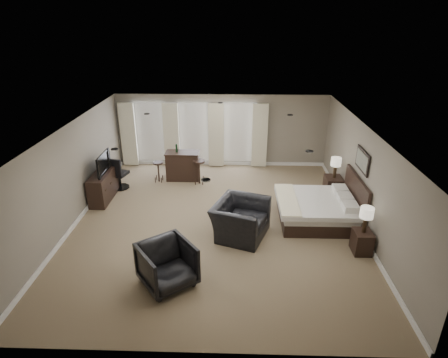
{
  "coord_description": "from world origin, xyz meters",
  "views": [
    {
      "loc": [
        0.49,
        -8.74,
        5.13
      ],
      "look_at": [
        0.2,
        0.4,
        1.1
      ],
      "focal_mm": 30.0,
      "sensor_mm": 36.0,
      "label": 1
    }
  ],
  "objects_px": {
    "armchair_far": "(167,263)",
    "bar_stool_right": "(199,172)",
    "lamp_near": "(366,220)",
    "lamp_far": "(335,168)",
    "desk_chair": "(119,173)",
    "nightstand_near": "(362,242)",
    "nightstand_far": "(333,187)",
    "bed": "(313,199)",
    "dresser": "(103,186)",
    "bar_counter": "(183,166)",
    "bar_stool_left": "(159,172)",
    "armchair_near": "(240,214)",
    "tv": "(101,171)"
  },
  "relations": [
    {
      "from": "bar_counter",
      "to": "bar_stool_left",
      "type": "relative_size",
      "value": 1.62
    },
    {
      "from": "lamp_far",
      "to": "bar_stool_right",
      "type": "distance_m",
      "value": 4.28
    },
    {
      "from": "nightstand_near",
      "to": "bed",
      "type": "bearing_deg",
      "value": 121.54
    },
    {
      "from": "desk_chair",
      "to": "nightstand_near",
      "type": "bearing_deg",
      "value": 168.09
    },
    {
      "from": "bar_counter",
      "to": "bar_stool_right",
      "type": "relative_size",
      "value": 1.39
    },
    {
      "from": "tv",
      "to": "armchair_far",
      "type": "distance_m",
      "value": 4.65
    },
    {
      "from": "bed",
      "to": "bar_stool_left",
      "type": "distance_m",
      "value": 5.24
    },
    {
      "from": "bed",
      "to": "desk_chair",
      "type": "xyz_separation_m",
      "value": [
        -5.77,
        1.88,
        -0.11
      ]
    },
    {
      "from": "nightstand_near",
      "to": "bar_stool_left",
      "type": "bearing_deg",
      "value": 144.79
    },
    {
      "from": "lamp_far",
      "to": "lamp_near",
      "type": "bearing_deg",
      "value": -90.0
    },
    {
      "from": "nightstand_far",
      "to": "bar_stool_right",
      "type": "bearing_deg",
      "value": 168.03
    },
    {
      "from": "nightstand_near",
      "to": "armchair_far",
      "type": "bearing_deg",
      "value": -163.56
    },
    {
      "from": "nightstand_far",
      "to": "lamp_near",
      "type": "height_order",
      "value": "lamp_near"
    },
    {
      "from": "bed",
      "to": "nightstand_near",
      "type": "height_order",
      "value": "bed"
    },
    {
      "from": "dresser",
      "to": "armchair_near",
      "type": "xyz_separation_m",
      "value": [
        4.09,
        -1.9,
        0.18
      ]
    },
    {
      "from": "lamp_far",
      "to": "armchair_far",
      "type": "bearing_deg",
      "value": -136.04
    },
    {
      "from": "dresser",
      "to": "bar_stool_right",
      "type": "height_order",
      "value": "dresser"
    },
    {
      "from": "nightstand_far",
      "to": "armchair_near",
      "type": "xyz_separation_m",
      "value": [
        -2.83,
        -2.24,
        0.28
      ]
    },
    {
      "from": "tv",
      "to": "desk_chair",
      "type": "xyz_separation_m",
      "value": [
        0.26,
        0.77,
        -0.38
      ]
    },
    {
      "from": "bed",
      "to": "nightstand_far",
      "type": "height_order",
      "value": "bed"
    },
    {
      "from": "nightstand_far",
      "to": "desk_chair",
      "type": "height_order",
      "value": "desk_chair"
    },
    {
      "from": "bed",
      "to": "bar_stool_right",
      "type": "relative_size",
      "value": 2.51
    },
    {
      "from": "dresser",
      "to": "bar_stool_right",
      "type": "bearing_deg",
      "value": 23.82
    },
    {
      "from": "desk_chair",
      "to": "nightstand_far",
      "type": "bearing_deg",
      "value": -169.03
    },
    {
      "from": "armchair_near",
      "to": "bar_stool_right",
      "type": "bearing_deg",
      "value": 43.34
    },
    {
      "from": "armchair_far",
      "to": "bar_counter",
      "type": "bearing_deg",
      "value": 57.32
    },
    {
      "from": "lamp_near",
      "to": "armchair_far",
      "type": "height_order",
      "value": "lamp_near"
    },
    {
      "from": "nightstand_near",
      "to": "bar_stool_left",
      "type": "distance_m",
      "value": 6.75
    },
    {
      "from": "armchair_near",
      "to": "bar_stool_right",
      "type": "distance_m",
      "value": 3.39
    },
    {
      "from": "armchair_far",
      "to": "bar_counter",
      "type": "height_order",
      "value": "armchair_far"
    },
    {
      "from": "bed",
      "to": "nightstand_far",
      "type": "xyz_separation_m",
      "value": [
        0.89,
        1.45,
        -0.32
      ]
    },
    {
      "from": "lamp_far",
      "to": "dresser",
      "type": "relative_size",
      "value": 0.43
    },
    {
      "from": "armchair_far",
      "to": "bar_counter",
      "type": "distance_m",
      "value": 5.41
    },
    {
      "from": "tv",
      "to": "armchair_far",
      "type": "bearing_deg",
      "value": -146.02
    },
    {
      "from": "lamp_far",
      "to": "desk_chair",
      "type": "xyz_separation_m",
      "value": [
        -6.66,
        0.43,
        -0.43
      ]
    },
    {
      "from": "lamp_far",
      "to": "bar_stool_right",
      "type": "xyz_separation_m",
      "value": [
        -4.15,
        0.88,
        -0.56
      ]
    },
    {
      "from": "lamp_near",
      "to": "bar_counter",
      "type": "bearing_deg",
      "value": 138.97
    },
    {
      "from": "armchair_far",
      "to": "bar_stool_right",
      "type": "bearing_deg",
      "value": 51.05
    },
    {
      "from": "nightstand_near",
      "to": "nightstand_far",
      "type": "xyz_separation_m",
      "value": [
        0.0,
        2.9,
        0.05
      ]
    },
    {
      "from": "lamp_near",
      "to": "bar_stool_right",
      "type": "bearing_deg",
      "value": 137.69
    },
    {
      "from": "bar_stool_left",
      "to": "bed",
      "type": "bearing_deg",
      "value": -27.83
    },
    {
      "from": "bed",
      "to": "armchair_far",
      "type": "bearing_deg",
      "value": -141.6
    },
    {
      "from": "nightstand_far",
      "to": "bar_stool_right",
      "type": "xyz_separation_m",
      "value": [
        -4.15,
        0.88,
        0.08
      ]
    },
    {
      "from": "nightstand_far",
      "to": "lamp_near",
      "type": "relative_size",
      "value": 1.03
    },
    {
      "from": "nightstand_near",
      "to": "bar_counter",
      "type": "xyz_separation_m",
      "value": [
        -4.73,
        4.12,
        0.22
      ]
    },
    {
      "from": "nightstand_near",
      "to": "bar_stool_right",
      "type": "height_order",
      "value": "bar_stool_right"
    },
    {
      "from": "lamp_far",
      "to": "desk_chair",
      "type": "height_order",
      "value": "lamp_far"
    },
    {
      "from": "nightstand_far",
      "to": "bed",
      "type": "bearing_deg",
      "value": -121.54
    },
    {
      "from": "bar_stool_right",
      "to": "lamp_far",
      "type": "bearing_deg",
      "value": -11.97
    },
    {
      "from": "nightstand_near",
      "to": "armchair_far",
      "type": "relative_size",
      "value": 0.53
    }
  ]
}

